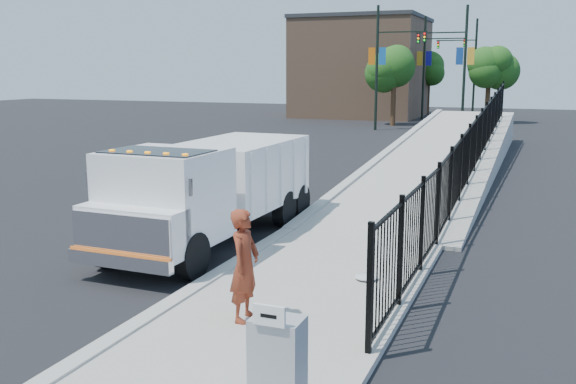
% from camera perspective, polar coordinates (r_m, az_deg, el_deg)
% --- Properties ---
extents(ground, '(120.00, 120.00, 0.00)m').
position_cam_1_polar(ground, '(12.16, -6.98, -8.20)').
color(ground, black).
rests_on(ground, ground).
extents(sidewalk, '(3.55, 12.00, 0.12)m').
position_cam_1_polar(sidewalk, '(9.67, -2.48, -12.90)').
color(sidewalk, '#9E998E').
rests_on(sidewalk, ground).
extents(curb, '(0.30, 12.00, 0.16)m').
position_cam_1_polar(curb, '(10.54, -12.27, -10.97)').
color(curb, '#ADAAA3').
rests_on(curb, ground).
extents(ramp, '(3.95, 24.06, 3.19)m').
position_cam_1_polar(ramp, '(26.60, 13.91, 1.98)').
color(ramp, '#9E998E').
rests_on(ramp, ground).
extents(iron_fence, '(0.10, 28.00, 1.80)m').
position_cam_1_polar(iron_fence, '(22.38, 16.23, 2.57)').
color(iron_fence, black).
rests_on(iron_fence, ground).
extents(truck, '(2.41, 7.06, 2.41)m').
position_cam_1_polar(truck, '(14.70, -7.04, 0.58)').
color(truck, black).
rests_on(truck, ground).
extents(worker, '(0.43, 0.65, 1.76)m').
position_cam_1_polar(worker, '(9.91, -3.87, -6.51)').
color(worker, maroon).
rests_on(worker, sidewalk).
extents(utility_cabinet, '(0.55, 0.40, 1.25)m').
position_cam_1_polar(utility_cabinet, '(7.15, -0.93, -15.79)').
color(utility_cabinet, gray).
rests_on(utility_cabinet, sidewalk).
extents(arrow_sign, '(0.35, 0.04, 0.22)m').
position_cam_1_polar(arrow_sign, '(6.67, -1.68, -10.92)').
color(arrow_sign, white).
rests_on(arrow_sign, utility_cabinet).
extents(debris, '(0.44, 0.44, 0.11)m').
position_cam_1_polar(debris, '(12.06, 6.97, -7.49)').
color(debris, silver).
rests_on(debris, sidewalk).
extents(light_pole_0, '(3.77, 0.22, 8.00)m').
position_cam_1_polar(light_pole_0, '(42.88, 8.31, 11.29)').
color(light_pole_0, black).
rests_on(light_pole_0, ground).
extents(light_pole_1, '(3.78, 0.22, 8.00)m').
position_cam_1_polar(light_pole_1, '(43.79, 15.04, 11.02)').
color(light_pole_1, black).
rests_on(light_pole_1, ground).
extents(light_pole_2, '(3.78, 0.22, 8.00)m').
position_cam_1_polar(light_pole_2, '(52.47, 12.33, 11.05)').
color(light_pole_2, black).
rests_on(light_pole_2, ground).
extents(light_pole_3, '(3.77, 0.22, 8.00)m').
position_cam_1_polar(light_pole_3, '(55.65, 15.97, 10.86)').
color(light_pole_3, black).
rests_on(light_pole_3, ground).
extents(tree_0, '(3.02, 3.02, 5.51)m').
position_cam_1_polar(tree_0, '(46.49, 9.43, 10.72)').
color(tree_0, '#382314').
rests_on(tree_0, ground).
extents(tree_1, '(2.54, 2.54, 5.27)m').
position_cam_1_polar(tree_1, '(50.22, 17.45, 10.34)').
color(tree_1, '#382314').
rests_on(tree_1, ground).
extents(tree_2, '(2.65, 2.65, 5.32)m').
position_cam_1_polar(tree_2, '(58.98, 12.41, 10.59)').
color(tree_2, '#382314').
rests_on(tree_2, ground).
extents(building, '(10.00, 10.00, 8.00)m').
position_cam_1_polar(building, '(56.00, 6.60, 10.82)').
color(building, '#8C664C').
rests_on(building, ground).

